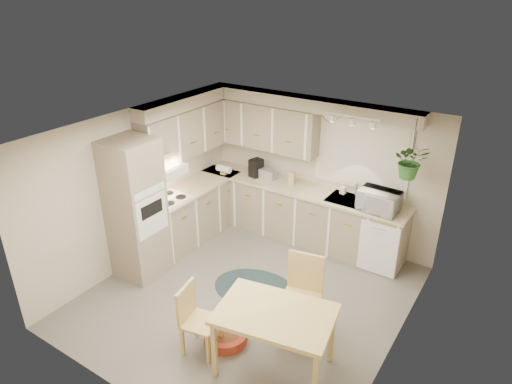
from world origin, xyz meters
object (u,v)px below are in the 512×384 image
chair_left (201,321)px  chair_back (300,298)px  braided_rug (255,288)px  pet_bed (226,336)px  dining_table (275,341)px  microwave (379,199)px

chair_left → chair_back: size_ratio=0.86×
chair_back → braided_rug: (-0.94, 0.42, -0.51)m
braided_rug → pet_bed: 1.09m
chair_back → pet_bed: size_ratio=1.90×
braided_rug → dining_table: bearing=-48.1°
braided_rug → pet_bed: pet_bed is taller
chair_back → braided_rug: bearing=-35.4°
chair_left → pet_bed: (0.14, 0.27, -0.37)m
chair_left → microwave: bearing=148.9°
braided_rug → pet_bed: (0.27, -1.06, 0.06)m
chair_left → pet_bed: bearing=141.4°
chair_left → pet_bed: size_ratio=1.62×
dining_table → microwave: bearing=85.8°
chair_left → microwave: microwave is taller
chair_back → pet_bed: (-0.67, -0.64, -0.45)m
chair_back → braided_rug: size_ratio=0.84×
pet_bed → microwave: bearing=70.5°
chair_left → braided_rug: bearing=174.7°
braided_rug → microwave: size_ratio=2.10×
dining_table → chair_back: chair_back is taller
chair_back → braided_rug: 1.15m
dining_table → chair_back: bearing=94.1°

